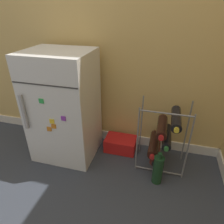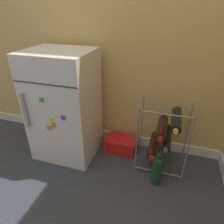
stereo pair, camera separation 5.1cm
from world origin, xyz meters
name	(u,v)px [view 2 (the right image)]	position (x,y,z in m)	size (l,w,h in m)	color
ground_plane	(86,188)	(0.00, 0.00, 0.00)	(14.00, 14.00, 0.00)	#333842
wall_back	(113,4)	(0.00, 0.70, 1.24)	(7.05, 0.07, 2.50)	tan
mini_fridge	(64,106)	(-0.34, 0.38, 0.47)	(0.52, 0.47, 0.94)	silver
wine_rack	(162,137)	(0.50, 0.42, 0.30)	(0.39, 0.33, 0.58)	slate
soda_box	(121,144)	(0.14, 0.53, 0.06)	(0.29, 0.19, 0.13)	red
loose_bottle_floor	(157,171)	(0.50, 0.22, 0.12)	(0.08, 0.08, 0.28)	#19381E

